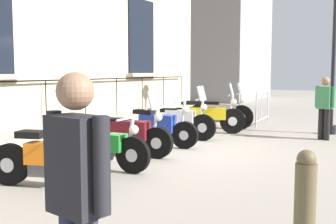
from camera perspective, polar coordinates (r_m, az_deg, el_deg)
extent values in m
plane|color=gray|center=(9.28, 0.96, -4.97)|extent=(60.00, 60.00, 0.00)
cube|color=tan|center=(10.62, -11.29, -2.36)|extent=(0.20, 12.74, 0.50)
cube|color=black|center=(12.88, -3.67, 10.25)|extent=(0.06, 1.39, 2.21)
cube|color=tan|center=(12.80, -3.33, 5.10)|extent=(0.24, 1.59, 0.10)
cube|color=black|center=(10.50, -11.25, 4.39)|extent=(0.03, 10.70, 0.03)
cylinder|color=black|center=(9.52, -16.30, 1.16)|extent=(0.02, 0.02, 0.99)
cylinder|color=black|center=(10.52, -11.20, 1.68)|extent=(0.02, 0.02, 0.99)
cylinder|color=black|center=(11.58, -7.01, 2.10)|extent=(0.02, 0.02, 0.99)
cylinder|color=black|center=(12.70, -3.54, 2.43)|extent=(0.02, 0.02, 0.99)
cylinder|color=black|center=(13.85, -0.64, 2.71)|extent=(0.02, 0.02, 0.99)
cylinder|color=black|center=(15.04, 1.82, 2.94)|extent=(0.02, 0.02, 0.99)
cylinder|color=black|center=(6.16, -10.87, -7.55)|extent=(0.64, 0.29, 0.63)
cylinder|color=silver|center=(6.16, -10.87, -7.55)|extent=(0.25, 0.20, 0.22)
cylinder|color=black|center=(6.73, -20.81, -6.69)|extent=(0.64, 0.29, 0.63)
cylinder|color=silver|center=(6.73, -20.81, -6.69)|extent=(0.25, 0.20, 0.22)
cube|color=orange|center=(6.36, -15.72, -5.44)|extent=(0.77, 0.49, 0.31)
cube|color=#4C4C51|center=(6.45, -16.46, -7.36)|extent=(0.48, 0.35, 0.22)
cube|color=black|center=(6.45, -18.13, -2.89)|extent=(0.46, 0.37, 0.10)
cylinder|color=silver|center=(6.10, -11.37, -4.20)|extent=(0.17, 0.10, 0.73)
cylinder|color=silver|center=(6.07, -11.87, -0.81)|extent=(0.22, 0.65, 0.04)
sphere|color=white|center=(6.05, -10.79, -2.54)|extent=(0.16, 0.16, 0.16)
cylinder|color=silver|center=(6.68, -16.72, -7.90)|extent=(0.64, 0.26, 0.08)
cylinder|color=black|center=(7.01, -4.79, -5.87)|extent=(0.63, 0.13, 0.62)
cylinder|color=silver|center=(7.01, -4.79, -5.87)|extent=(0.22, 0.13, 0.22)
cylinder|color=black|center=(7.77, -13.33, -4.88)|extent=(0.63, 0.13, 0.62)
cylinder|color=silver|center=(7.77, -13.33, -4.88)|extent=(0.22, 0.13, 0.22)
cube|color=#1E842D|center=(7.31, -8.98, -3.97)|extent=(0.87, 0.34, 0.29)
cube|color=#4C4C51|center=(7.40, -9.60, -5.56)|extent=(0.53, 0.27, 0.22)
cube|color=black|center=(7.48, -11.23, -2.02)|extent=(0.49, 0.29, 0.10)
cylinder|color=silver|center=(6.99, -5.16, -3.39)|extent=(0.16, 0.07, 0.62)
cylinder|color=silver|center=(6.97, -5.54, -0.89)|extent=(0.06, 0.67, 0.04)
sphere|color=white|center=(6.93, -4.67, -2.42)|extent=(0.16, 0.16, 0.16)
cylinder|color=silver|center=(7.65, -9.87, -6.03)|extent=(0.78, 0.11, 0.08)
cylinder|color=black|center=(8.17, -1.45, -4.21)|extent=(0.63, 0.22, 0.62)
cylinder|color=silver|center=(8.17, -1.45, -4.21)|extent=(0.24, 0.19, 0.22)
cylinder|color=black|center=(8.74, -9.52, -3.64)|extent=(0.63, 0.22, 0.62)
cylinder|color=silver|center=(8.74, -9.52, -3.64)|extent=(0.24, 0.19, 0.22)
cube|color=maroon|center=(8.38, -5.33, -2.45)|extent=(0.85, 0.44, 0.37)
cube|color=#4C4C51|center=(8.46, -5.93, -4.11)|extent=(0.52, 0.33, 0.22)
cube|color=black|center=(8.51, -7.38, -1.16)|extent=(0.49, 0.36, 0.10)
cylinder|color=silver|center=(8.14, -1.79, -1.82)|extent=(0.17, 0.08, 0.69)
cylinder|color=silver|center=(8.12, -2.12, 0.58)|extent=(0.13, 0.72, 0.04)
sphere|color=white|center=(8.10, -1.33, -0.71)|extent=(0.16, 0.16, 0.16)
cylinder|color=silver|center=(8.71, -6.30, -4.57)|extent=(0.74, 0.18, 0.08)
cube|color=silver|center=(8.09, -1.73, 1.63)|extent=(0.20, 0.60, 0.36)
cylinder|color=black|center=(9.19, 2.30, -3.17)|extent=(0.61, 0.17, 0.60)
cylinder|color=silver|center=(9.19, 2.30, -3.17)|extent=(0.22, 0.16, 0.21)
cylinder|color=black|center=(9.77, -5.51, -2.67)|extent=(0.61, 0.17, 0.60)
cylinder|color=silver|center=(9.77, -5.51, -2.67)|extent=(0.22, 0.16, 0.21)
cube|color=#1E389E|center=(9.40, -1.45, -1.53)|extent=(0.83, 0.39, 0.38)
cube|color=#4C4C51|center=(9.48, -2.00, -3.08)|extent=(0.50, 0.30, 0.21)
cube|color=black|center=(9.52, -3.27, 0.06)|extent=(0.47, 0.32, 0.10)
cylinder|color=silver|center=(9.16, 2.01, -0.84)|extent=(0.16, 0.07, 0.76)
cylinder|color=silver|center=(9.14, 1.73, 1.51)|extent=(0.10, 0.69, 0.04)
sphere|color=white|center=(9.11, 2.43, 0.35)|extent=(0.16, 0.16, 0.16)
cylinder|color=silver|center=(9.72, -2.38, -3.50)|extent=(0.72, 0.15, 0.08)
cylinder|color=black|center=(10.26, 4.78, -2.13)|extent=(0.66, 0.18, 0.65)
cylinder|color=silver|center=(10.26, 4.78, -2.13)|extent=(0.24, 0.15, 0.23)
cylinder|color=black|center=(10.70, -1.80, -1.79)|extent=(0.66, 0.18, 0.65)
cylinder|color=silver|center=(10.70, -1.80, -1.79)|extent=(0.24, 0.15, 0.23)
cube|color=silver|center=(10.41, 1.68, -0.74)|extent=(0.75, 0.32, 0.37)
cube|color=#4C4C51|center=(10.48, 1.16, -2.12)|extent=(0.46, 0.24, 0.23)
cube|color=black|center=(10.51, 0.12, 0.23)|extent=(0.43, 0.26, 0.10)
cylinder|color=silver|center=(10.23, 4.53, -0.21)|extent=(0.16, 0.08, 0.69)
cylinder|color=silver|center=(10.22, 4.27, 1.71)|extent=(0.09, 0.54, 0.04)
sphere|color=white|center=(10.19, 4.91, 0.68)|extent=(0.16, 0.16, 0.16)
cylinder|color=silver|center=(10.67, 0.75, -2.60)|extent=(0.66, 0.15, 0.08)
cube|color=silver|center=(10.19, 4.60, 2.54)|extent=(0.17, 0.45, 0.36)
cylinder|color=black|center=(11.51, 8.81, -1.24)|extent=(0.69, 0.32, 0.69)
cylinder|color=silver|center=(11.51, 8.81, -1.24)|extent=(0.27, 0.21, 0.24)
cylinder|color=black|center=(11.65, 1.46, -1.09)|extent=(0.69, 0.32, 0.69)
cylinder|color=silver|center=(11.65, 1.46, -1.09)|extent=(0.27, 0.21, 0.24)
cube|color=gold|center=(11.53, 5.37, -0.17)|extent=(1.08, 0.62, 0.32)
cube|color=#4C4C51|center=(11.56, 4.87, -1.33)|extent=(0.67, 0.43, 0.24)
cube|color=black|center=(11.55, 3.36, 1.28)|extent=(0.64, 0.45, 0.10)
cylinder|color=silver|center=(11.47, 8.59, 0.52)|extent=(0.17, 0.11, 0.72)
cylinder|color=silver|center=(11.45, 8.36, 2.29)|extent=(0.25, 0.70, 0.04)
sphere|color=white|center=(11.46, 8.95, 1.38)|extent=(0.16, 0.16, 0.16)
cylinder|color=silver|center=(11.78, 3.95, -1.79)|extent=(0.91, 0.35, 0.08)
cube|color=silver|center=(11.44, 8.67, 3.03)|extent=(0.29, 0.60, 0.36)
cylinder|color=black|center=(12.47, 9.96, -0.69)|extent=(0.72, 0.25, 0.71)
cylinder|color=silver|center=(12.47, 9.96, -0.69)|extent=(0.27, 0.20, 0.25)
cylinder|color=black|center=(12.73, 4.33, -0.49)|extent=(0.72, 0.25, 0.71)
cylinder|color=silver|center=(12.73, 4.33, -0.49)|extent=(0.27, 0.20, 0.25)
cube|color=#B2B2BC|center=(12.56, 7.35, 0.29)|extent=(0.90, 0.41, 0.31)
cube|color=#4C4C51|center=(12.60, 6.89, -0.74)|extent=(0.55, 0.30, 0.25)
cube|color=black|center=(12.62, 5.78, 1.19)|extent=(0.52, 0.32, 0.10)
cylinder|color=silver|center=(12.45, 9.76, 0.87)|extent=(0.17, 0.08, 0.69)
cylinder|color=silver|center=(12.43, 9.55, 2.45)|extent=(0.13, 0.61, 0.04)
sphere|color=white|center=(12.42, 10.09, 1.60)|extent=(0.16, 0.16, 0.16)
cylinder|color=silver|center=(12.80, 6.30, -1.20)|extent=(0.79, 0.20, 0.08)
cube|color=silver|center=(12.42, 9.84, 3.13)|extent=(0.20, 0.51, 0.36)
cylinder|color=black|center=(12.18, 21.31, -2.25)|extent=(0.28, 0.28, 0.24)
cylinder|color=black|center=(12.09, 21.69, 8.19)|extent=(0.10, 0.10, 4.66)
cylinder|color=#B7B7BF|center=(12.93, 11.95, 0.26)|extent=(0.05, 0.05, 1.05)
cylinder|color=#B7B7BF|center=(14.80, 13.47, 0.89)|extent=(0.05, 0.05, 1.05)
cylinder|color=#B7B7BF|center=(13.83, 12.81, 2.64)|extent=(0.18, 1.90, 0.04)
cylinder|color=#B7B7BF|center=(13.90, 12.73, -0.94)|extent=(0.18, 1.90, 0.04)
cylinder|color=#B7B7BF|center=(13.30, 12.30, 0.72)|extent=(0.02, 0.02, 0.87)
cylinder|color=#B7B7BF|center=(13.67, 12.62, 0.85)|extent=(0.02, 0.02, 0.87)
cylinder|color=#B7B7BF|center=(14.04, 12.92, 0.96)|extent=(0.02, 0.02, 0.87)
cylinder|color=#B7B7BF|center=(14.42, 13.20, 1.07)|extent=(0.02, 0.02, 0.87)
cylinder|color=brown|center=(4.41, 18.19, -11.83)|extent=(0.21, 0.21, 0.81)
sphere|color=brown|center=(4.30, 18.37, -6.15)|extent=(0.19, 0.19, 0.19)
cube|color=black|center=(2.59, -12.33, -7.05)|extent=(0.40, 0.29, 0.60)
sphere|color=#8C664C|center=(2.53, -12.54, 2.78)|extent=(0.23, 0.23, 0.23)
cylinder|color=black|center=(2.42, -9.16, -7.19)|extent=(0.09, 0.09, 0.57)
cylinder|color=black|center=(2.76, -15.12, -5.71)|extent=(0.09, 0.09, 0.57)
cylinder|color=black|center=(11.02, 20.86, -1.62)|extent=(0.14, 0.14, 0.77)
cylinder|color=black|center=(11.10, 20.14, -1.55)|extent=(0.14, 0.14, 0.77)
cube|color=#337247|center=(11.00, 20.62, 1.83)|extent=(0.42, 0.34, 0.55)
sphere|color=#8C664C|center=(10.99, 20.69, 3.95)|extent=(0.21, 0.21, 0.21)
cylinder|color=#337247|center=(10.89, 21.62, 1.90)|extent=(0.09, 0.09, 0.52)
cylinder|color=#337247|center=(11.11, 19.64, 2.03)|extent=(0.09, 0.09, 0.52)
cube|color=gray|center=(25.49, 8.73, 8.83)|extent=(3.10, 6.35, 6.32)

